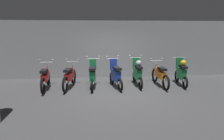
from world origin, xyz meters
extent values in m
plane|color=#424244|center=(0.00, 0.00, 0.00)|extent=(80.00, 80.00, 0.00)
cube|color=gray|center=(0.00, 2.61, 1.41)|extent=(16.00, 0.30, 2.83)
torus|color=black|center=(-2.93, 1.32, 0.33)|extent=(0.14, 0.66, 0.65)
torus|color=black|center=(-2.82, 0.03, 0.33)|extent=(0.14, 0.66, 0.65)
cube|color=red|center=(-2.88, 0.68, 0.52)|extent=(0.29, 0.85, 0.28)
ellipsoid|color=red|center=(-2.89, 0.83, 0.73)|extent=(0.30, 0.46, 0.22)
cube|color=black|center=(-2.86, 0.50, 0.80)|extent=(0.28, 0.54, 0.10)
cylinder|color=#B7BABF|center=(-2.92, 1.22, 1.02)|extent=(0.56, 0.08, 0.04)
sphere|color=#B7BABF|center=(-3.18, 1.20, 1.12)|extent=(0.07, 0.07, 0.07)
sphere|color=#B7BABF|center=(-2.66, 1.24, 1.12)|extent=(0.07, 0.07, 0.07)
cylinder|color=#B7BABF|center=(-2.93, 1.27, 0.65)|extent=(0.07, 0.16, 0.65)
sphere|color=silver|center=(-2.93, 1.27, 0.87)|extent=(0.12, 0.12, 0.12)
cube|color=white|center=(-2.83, 0.05, 0.43)|extent=(0.16, 0.03, 0.10)
torus|color=black|center=(-1.83, 1.39, 0.33)|extent=(0.18, 0.66, 0.65)
torus|color=black|center=(-2.01, 0.10, 0.33)|extent=(0.18, 0.66, 0.65)
cube|color=red|center=(-1.92, 0.75, 0.52)|extent=(0.33, 0.85, 0.28)
ellipsoid|color=red|center=(-1.90, 0.90, 0.73)|extent=(0.32, 0.47, 0.22)
cube|color=black|center=(-1.94, 0.57, 0.80)|extent=(0.31, 0.55, 0.10)
cylinder|color=#B7BABF|center=(-1.84, 1.29, 1.02)|extent=(0.56, 0.11, 0.04)
sphere|color=#B7BABF|center=(-2.10, 1.32, 1.12)|extent=(0.07, 0.07, 0.07)
sphere|color=#B7BABF|center=(-1.58, 1.25, 1.12)|extent=(0.07, 0.07, 0.07)
cylinder|color=#B7BABF|center=(-1.84, 1.34, 0.65)|extent=(0.08, 0.17, 0.65)
sphere|color=silver|center=(-1.84, 1.34, 0.87)|extent=(0.12, 0.12, 0.12)
cube|color=white|center=(-2.00, 0.13, 0.43)|extent=(0.16, 0.03, 0.10)
torus|color=black|center=(-0.93, 1.22, 0.27)|extent=(0.12, 0.53, 0.53)
torus|color=black|center=(-0.99, 0.07, 0.27)|extent=(0.12, 0.53, 0.53)
cube|color=#197238|center=(-0.96, 0.64, 0.54)|extent=(0.26, 0.75, 0.44)
cube|color=#197238|center=(-0.94, 0.99, 0.94)|extent=(0.29, 0.13, 0.48)
cube|color=black|center=(-0.97, 0.48, 0.85)|extent=(0.27, 0.53, 0.10)
cylinder|color=#B7BABF|center=(-0.93, 1.13, 1.16)|extent=(0.56, 0.06, 0.04)
sphere|color=#B7BABF|center=(-1.19, 1.14, 1.26)|extent=(0.07, 0.07, 0.07)
sphere|color=#B7BABF|center=(-0.67, 1.11, 1.26)|extent=(0.07, 0.07, 0.07)
cylinder|color=#B7BABF|center=(-0.93, 1.17, 0.69)|extent=(0.06, 0.15, 0.85)
sphere|color=silver|center=(-0.93, 1.17, 1.01)|extent=(0.12, 0.12, 0.12)
cube|color=white|center=(-0.99, 0.09, 0.36)|extent=(0.16, 0.02, 0.10)
torus|color=black|center=(-0.11, 1.18, 0.27)|extent=(0.19, 0.54, 0.53)
torus|color=black|center=(0.11, 0.05, 0.27)|extent=(0.19, 0.54, 0.53)
cube|color=#1E389E|center=(0.00, 0.62, 0.54)|extent=(0.36, 0.76, 0.44)
cube|color=#1E389E|center=(-0.07, 0.96, 0.94)|extent=(0.30, 0.17, 0.48)
cube|color=black|center=(0.03, 0.46, 0.85)|extent=(0.34, 0.56, 0.10)
cylinder|color=#B7BABF|center=(-0.09, 1.09, 1.16)|extent=(0.56, 0.14, 0.04)
sphere|color=#B7BABF|center=(-0.35, 1.04, 1.26)|extent=(0.07, 0.07, 0.07)
sphere|color=#B7BABF|center=(0.16, 1.14, 1.26)|extent=(0.07, 0.07, 0.07)
cylinder|color=#B7BABF|center=(-0.10, 1.14, 0.69)|extent=(0.08, 0.16, 0.85)
sphere|color=silver|center=(-0.10, 1.14, 1.01)|extent=(0.12, 0.12, 0.12)
cube|color=white|center=(0.11, 0.08, 0.36)|extent=(0.16, 0.04, 0.10)
torus|color=black|center=(0.96, 1.37, 0.27)|extent=(0.09, 0.53, 0.53)
torus|color=black|center=(0.96, 0.22, 0.27)|extent=(0.09, 0.53, 0.53)
cube|color=#197238|center=(0.96, 0.79, 0.54)|extent=(0.22, 0.74, 0.44)
cube|color=#197238|center=(0.96, 1.14, 0.94)|extent=(0.28, 0.12, 0.48)
cube|color=black|center=(0.96, 0.63, 0.85)|extent=(0.24, 0.52, 0.10)
cylinder|color=#B7BABF|center=(0.96, 1.28, 1.16)|extent=(0.56, 0.04, 0.04)
sphere|color=#B7BABF|center=(0.70, 1.28, 1.26)|extent=(0.07, 0.07, 0.07)
sphere|color=#B7BABF|center=(1.22, 1.28, 1.26)|extent=(0.07, 0.07, 0.07)
cylinder|color=#B7BABF|center=(0.96, 1.32, 0.69)|extent=(0.06, 0.15, 0.85)
sphere|color=silver|center=(0.96, 1.32, 1.01)|extent=(0.12, 0.12, 0.12)
cube|color=white|center=(0.96, 0.24, 0.36)|extent=(0.16, 0.01, 0.10)
sphere|color=#9EA0A8|center=(0.96, 0.63, 1.02)|extent=(0.24, 0.24, 0.24)
torus|color=black|center=(1.90, 1.31, 0.33)|extent=(0.11, 0.65, 0.65)
torus|color=black|center=(1.94, 0.02, 0.33)|extent=(0.11, 0.65, 0.65)
cube|color=orange|center=(1.92, 0.67, 0.52)|extent=(0.24, 0.84, 0.28)
ellipsoid|color=orange|center=(1.91, 0.82, 0.73)|extent=(0.27, 0.45, 0.22)
cube|color=black|center=(1.92, 0.48, 0.80)|extent=(0.25, 0.53, 0.10)
cylinder|color=#B7BABF|center=(1.90, 1.21, 1.02)|extent=(0.56, 0.05, 0.04)
sphere|color=#B7BABF|center=(1.64, 1.20, 1.12)|extent=(0.07, 0.07, 0.07)
sphere|color=#B7BABF|center=(2.16, 1.22, 1.12)|extent=(0.07, 0.07, 0.07)
cylinder|color=#B7BABF|center=(1.90, 1.26, 0.65)|extent=(0.06, 0.16, 0.65)
sphere|color=silver|center=(1.90, 1.26, 0.87)|extent=(0.12, 0.12, 0.12)
cube|color=white|center=(1.94, 0.04, 0.43)|extent=(0.16, 0.02, 0.10)
torus|color=black|center=(2.95, 1.28, 0.27)|extent=(0.16, 0.54, 0.53)
torus|color=black|center=(2.80, 0.14, 0.27)|extent=(0.16, 0.54, 0.53)
cube|color=#197238|center=(2.88, 0.71, 0.54)|extent=(0.32, 0.76, 0.44)
cube|color=#197238|center=(2.92, 1.05, 0.94)|extent=(0.29, 0.16, 0.48)
cube|color=black|center=(2.85, 0.55, 0.85)|extent=(0.31, 0.55, 0.10)
cylinder|color=#B7BABF|center=(2.94, 1.19, 1.16)|extent=(0.56, 0.11, 0.04)
cylinder|color=#B7BABF|center=(2.95, 1.23, 0.69)|extent=(0.08, 0.15, 0.85)
sphere|color=silver|center=(2.95, 1.23, 1.01)|extent=(0.12, 0.12, 0.12)
cube|color=white|center=(2.80, 0.16, 0.36)|extent=(0.16, 0.03, 0.10)
sphere|color=gold|center=(2.85, 0.55, 1.02)|extent=(0.24, 0.24, 0.24)
camera|label=1|loc=(-0.87, -7.00, 2.37)|focal=30.37mm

